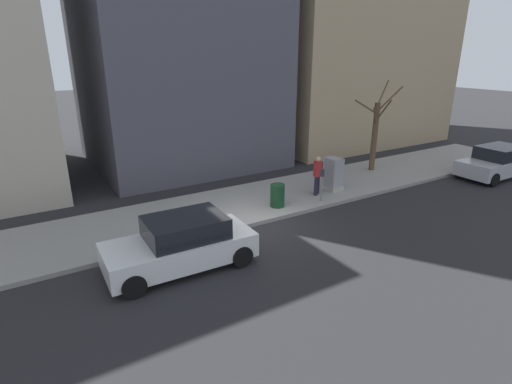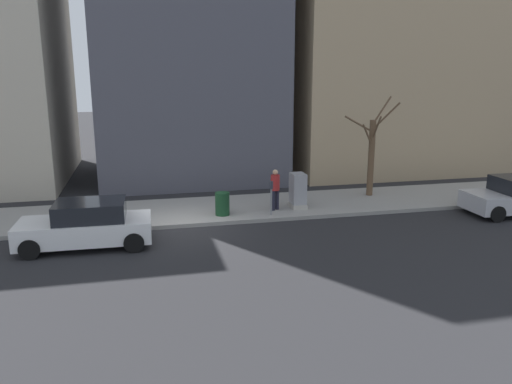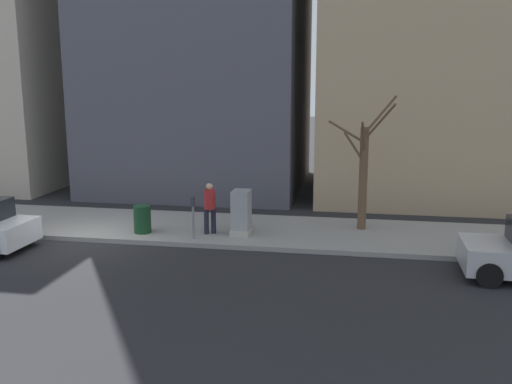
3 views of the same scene
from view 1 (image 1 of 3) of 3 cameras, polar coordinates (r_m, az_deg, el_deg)
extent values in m
plane|color=#232326|center=(14.30, -0.30, -4.98)|extent=(120.00, 120.00, 0.00)
cube|color=gray|center=(15.87, -4.06, -2.17)|extent=(4.00, 36.00, 0.15)
cube|color=#B7B7BC|center=(23.05, 31.07, 3.25)|extent=(1.89, 4.24, 0.70)
cube|color=black|center=(23.08, 31.59, 4.85)|extent=(1.65, 2.23, 0.60)
cylinder|color=black|center=(21.40, 30.84, 1.50)|extent=(0.23, 0.64, 0.64)
cylinder|color=black|center=(22.21, 27.10, 2.72)|extent=(0.23, 0.64, 0.64)
cylinder|color=black|center=(24.83, 31.06, 3.64)|extent=(0.23, 0.64, 0.64)
cube|color=white|center=(11.73, -10.80, -8.06)|extent=(1.90, 4.24, 0.70)
cube|color=black|center=(11.50, -10.07, -4.98)|extent=(1.65, 2.24, 0.60)
cylinder|color=black|center=(10.79, -17.06, -12.78)|extent=(0.24, 0.65, 0.64)
cylinder|color=black|center=(12.25, -19.01, -8.90)|extent=(0.24, 0.65, 0.64)
cylinder|color=black|center=(11.69, -2.03, -9.18)|extent=(0.24, 0.65, 0.64)
cylinder|color=black|center=(13.05, -5.59, -6.04)|extent=(0.24, 0.65, 0.64)
cylinder|color=slate|center=(16.31, 9.35, 0.46)|extent=(0.07, 0.07, 1.05)
cube|color=#2D333D|center=(16.10, 9.48, 2.73)|extent=(0.14, 0.10, 0.30)
cube|color=#A8A399|center=(17.91, 10.81, 0.64)|extent=(0.83, 0.61, 0.18)
cube|color=#939399|center=(17.69, 10.95, 2.83)|extent=(0.75, 0.55, 1.25)
cylinder|color=brown|center=(21.04, 16.56, 7.53)|extent=(0.28, 0.28, 3.40)
cylinder|color=brown|center=(20.49, 17.78, 11.05)|extent=(0.96, 0.18, 1.13)
cylinder|color=brown|center=(21.20, 17.66, 13.26)|extent=(0.38, 1.02, 1.26)
cylinder|color=brown|center=(20.51, 15.40, 11.67)|extent=(0.37, 1.24, 0.77)
cylinder|color=brown|center=(20.50, 16.64, 10.23)|extent=(0.44, 0.71, 1.06)
cylinder|color=brown|center=(20.85, 18.60, 12.50)|extent=(0.70, 0.97, 1.26)
cylinder|color=#14381E|center=(15.59, 3.08, -0.50)|extent=(0.56, 0.56, 0.90)
cylinder|color=#1E1E2D|center=(17.18, 8.81, 1.07)|extent=(0.16, 0.16, 0.82)
cylinder|color=#1E1E2D|center=(16.96, 8.56, 0.85)|extent=(0.16, 0.16, 0.82)
cylinder|color=#A52323|center=(16.86, 8.81, 3.28)|extent=(0.36, 0.36, 0.62)
sphere|color=tan|center=(16.75, 8.88, 4.66)|extent=(0.22, 0.22, 0.22)
camera|label=2|loc=(8.48, 107.24, -8.73)|focal=35.00mm
camera|label=3|loc=(15.98, 76.69, 1.63)|focal=40.00mm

